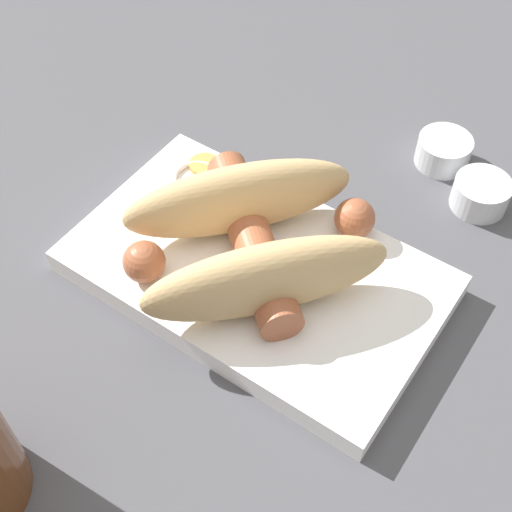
{
  "coord_description": "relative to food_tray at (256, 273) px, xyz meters",
  "views": [
    {
      "loc": [
        0.18,
        -0.26,
        0.43
      ],
      "look_at": [
        0.0,
        0.0,
        0.03
      ],
      "focal_mm": 50.0,
      "sensor_mm": 36.0,
      "label": 1
    }
  ],
  "objects": [
    {
      "name": "ground_plane",
      "position": [
        0.0,
        0.0,
        -0.01
      ],
      "size": [
        3.0,
        3.0,
        0.0
      ],
      "primitive_type": "plane",
      "color": "#4C4C51"
    },
    {
      "name": "food_tray",
      "position": [
        0.0,
        0.0,
        0.0
      ],
      "size": [
        0.27,
        0.16,
        0.02
      ],
      "color": "white",
      "rests_on": "ground_plane"
    },
    {
      "name": "bread_roll",
      "position": [
        -0.0,
        -0.0,
        0.04
      ],
      "size": [
        0.2,
        0.2,
        0.06
      ],
      "color": "tan",
      "rests_on": "food_tray"
    },
    {
      "name": "sausage",
      "position": [
        -0.01,
        0.01,
        0.03
      ],
      "size": [
        0.14,
        0.15,
        0.03
      ],
      "color": "#9E5638",
      "rests_on": "food_tray"
    },
    {
      "name": "pickled_veggies",
      "position": [
        -0.07,
        0.04,
        0.01
      ],
      "size": [
        0.07,
        0.07,
        0.01
      ],
      "color": "orange",
      "rests_on": "food_tray"
    },
    {
      "name": "condiment_cup_near",
      "position": [
        0.1,
        0.17,
        0.0
      ],
      "size": [
        0.05,
        0.05,
        0.03
      ],
      "color": "silver",
      "rests_on": "ground_plane"
    },
    {
      "name": "condiment_cup_far",
      "position": [
        0.06,
        0.2,
        0.0
      ],
      "size": [
        0.05,
        0.05,
        0.03
      ],
      "color": "silver",
      "rests_on": "ground_plane"
    }
  ]
}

